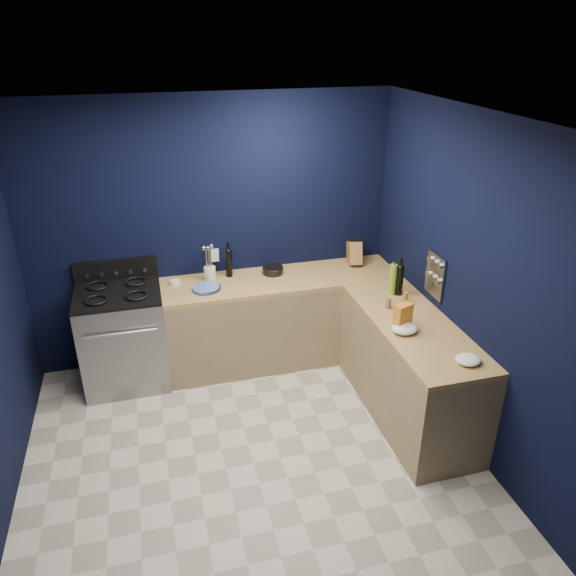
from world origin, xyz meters
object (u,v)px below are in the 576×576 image
object	(u,v)px
plate_stack	(206,288)
utensil_crock	(210,274)
gas_range	(124,339)
crouton_bag	(403,317)
knife_block	(354,253)

from	to	relation	value
plate_stack	utensil_crock	size ratio (longest dim) A/B	1.80
gas_range	crouton_bag	xyz separation A→B (m)	(2.22, -1.20, 0.55)
gas_range	utensil_crock	distance (m)	1.01
utensil_crock	crouton_bag	distance (m)	1.91
utensil_crock	knife_block	world-z (taller)	knife_block
plate_stack	utensil_crock	world-z (taller)	utensil_crock
gas_range	utensil_crock	size ratio (longest dim) A/B	6.59
knife_block	utensil_crock	bearing A→B (deg)	-168.06
crouton_bag	utensil_crock	bearing A→B (deg)	114.16
plate_stack	crouton_bag	xyz separation A→B (m)	(1.43, -1.14, 0.10)
gas_range	knife_block	distance (m)	2.41
gas_range	utensil_crock	bearing A→B (deg)	8.97
utensil_crock	crouton_bag	size ratio (longest dim) A/B	0.62
utensil_crock	crouton_bag	bearing A→B (deg)	-44.45
utensil_crock	knife_block	size ratio (longest dim) A/B	0.60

